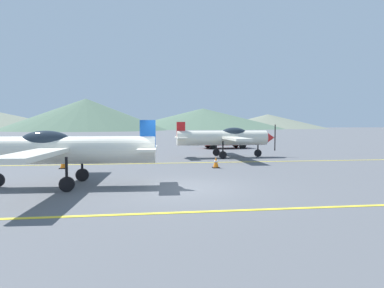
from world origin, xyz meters
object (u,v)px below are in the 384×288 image
car_sedan (225,139)px  traffic_cone_front (216,162)px  airplane_near (62,149)px  traffic_cone_side (63,163)px  airplane_mid (226,137)px

car_sedan → traffic_cone_front: bearing=-105.2°
airplane_near → traffic_cone_side: size_ratio=13.71×
airplane_mid → traffic_cone_side: bearing=-155.0°
airplane_mid → car_sedan: airplane_mid is taller
airplane_mid → traffic_cone_front: 5.68m
traffic_cone_side → airplane_near: bearing=-76.2°
airplane_near → car_sedan: airplane_near is taller
airplane_mid → traffic_cone_front: airplane_mid is taller
airplane_near → traffic_cone_side: airplane_near is taller
airplane_near → traffic_cone_front: bearing=32.3°
airplane_near → traffic_cone_side: bearing=103.8°
traffic_cone_front → traffic_cone_side: same height
airplane_near → airplane_mid: same height
airplane_mid → traffic_cone_side: size_ratio=13.65×
airplane_mid → traffic_cone_front: (-1.81, -5.27, -1.08)m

